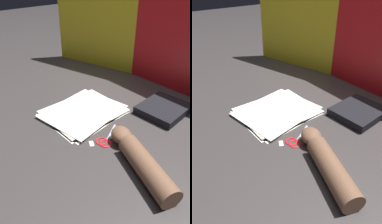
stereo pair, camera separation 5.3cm
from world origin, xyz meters
TOP-DOWN VIEW (x-y plane):
  - ground_plane at (0.00, 0.00)m, footprint 6.00×6.00m
  - backdrop_panel_left at (-0.31, 0.47)m, footprint 0.79×0.16m
  - backdrop_panel_center at (0.02, 0.47)m, footprint 0.76×0.10m
  - paper_stack at (-0.08, -0.00)m, footprint 0.28×0.34m
  - book_closed at (0.16, 0.23)m, footprint 0.18×0.21m
  - scissors at (0.11, -0.07)m, footprint 0.08×0.14m
  - hand_forearm at (0.26, -0.10)m, footprint 0.31×0.20m
  - paper_scrap_near at (0.02, -0.14)m, footprint 0.02×0.02m
  - paper_scrap_mid at (0.08, -0.12)m, footprint 0.03×0.03m

SIDE VIEW (x-z plane):
  - ground_plane at x=0.00m, z-range 0.00..0.00m
  - paper_scrap_near at x=0.02m, z-range 0.00..0.00m
  - paper_scrap_mid at x=0.08m, z-range 0.00..0.00m
  - scissors at x=0.11m, z-range 0.00..0.01m
  - paper_stack at x=-0.08m, z-range 0.00..0.01m
  - book_closed at x=0.16m, z-range 0.00..0.03m
  - hand_forearm at x=0.26m, z-range 0.00..0.07m
  - backdrop_panel_center at x=0.02m, z-range 0.00..0.52m
  - backdrop_panel_left at x=-0.31m, z-range 0.00..0.60m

